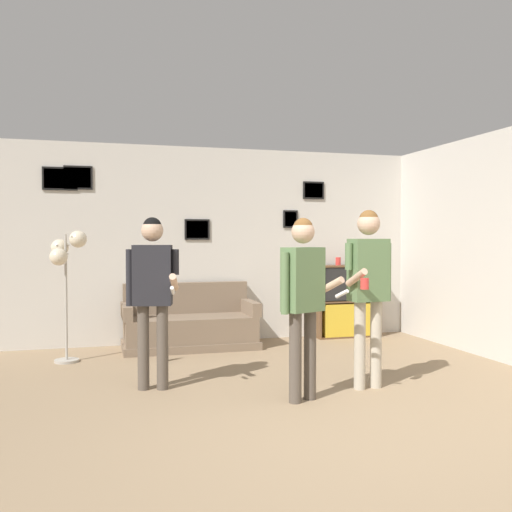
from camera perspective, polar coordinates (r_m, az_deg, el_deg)
The scene contains 11 objects.
ground_plane at distance 4.18m, azimuth 11.86°, elevation -18.37°, with size 20.00×20.00×0.00m, color #937A5B.
wall_back at distance 8.05m, azimuth -2.66°, elevation 1.19°, with size 7.76×0.08×2.70m.
wall_right at distance 7.24m, azimuth 23.08°, elevation 0.93°, with size 0.06×6.73×2.70m.
couch at distance 7.60m, azimuth -6.67°, elevation -6.98°, with size 1.74×0.80×0.84m.
bookshelf at distance 8.45m, azimuth 9.13°, elevation -4.48°, with size 0.97×0.30×1.05m.
floor_lamp at distance 6.95m, azimuth -18.50°, elevation -0.34°, with size 0.41×0.44×1.53m.
person_player_foreground_left at distance 5.48m, azimuth -10.31°, elevation -2.81°, with size 0.49×0.52×1.64m.
person_player_foreground_center at distance 5.03m, azimuth 4.73°, elevation -3.36°, with size 0.58×0.39×1.62m.
person_watcher_holding_cup at distance 5.54m, azimuth 11.18°, elevation -2.24°, with size 0.50×0.45×1.71m.
bottle_on_floor at distance 6.85m, azimuth -9.01°, elevation -9.51°, with size 0.06×0.06×0.26m.
drinking_cup at distance 8.35m, azimuth 8.21°, elevation -0.53°, with size 0.07×0.07×0.12m.
Camera 1 is at (-1.83, -3.48, 1.44)m, focal length 40.00 mm.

